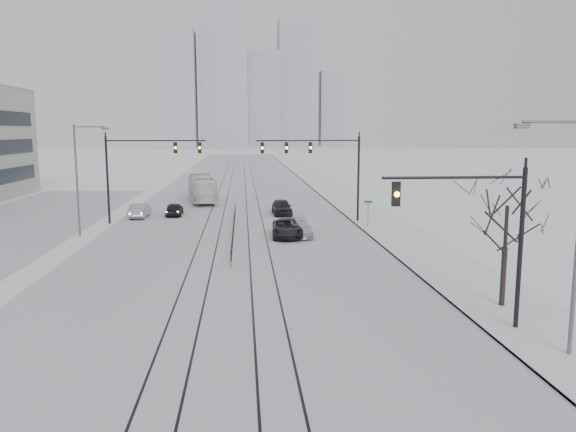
% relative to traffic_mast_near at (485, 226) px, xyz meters
% --- Properties ---
extents(ground, '(500.00, 500.00, 0.00)m').
position_rel_traffic_mast_near_xyz_m(ground, '(-10.79, -6.00, -4.56)').
color(ground, white).
rests_on(ground, ground).
extents(road, '(22.00, 260.00, 0.02)m').
position_rel_traffic_mast_near_xyz_m(road, '(-10.79, 54.00, -4.55)').
color(road, silver).
rests_on(road, ground).
extents(sidewalk_east, '(5.00, 260.00, 0.16)m').
position_rel_traffic_mast_near_xyz_m(sidewalk_east, '(2.71, 54.00, -4.48)').
color(sidewalk_east, silver).
rests_on(sidewalk_east, ground).
extents(curb, '(0.10, 260.00, 0.12)m').
position_rel_traffic_mast_near_xyz_m(curb, '(0.26, 54.00, -4.50)').
color(curb, gray).
rests_on(curb, ground).
extents(parking_strip, '(14.00, 60.00, 0.03)m').
position_rel_traffic_mast_near_xyz_m(parking_strip, '(-30.79, 29.00, -4.55)').
color(parking_strip, silver).
rests_on(parking_strip, ground).
extents(tram_rails, '(5.30, 180.00, 0.01)m').
position_rel_traffic_mast_near_xyz_m(tram_rails, '(-10.79, 34.00, -4.54)').
color(tram_rails, black).
rests_on(tram_rails, ground).
extents(skyline, '(96.00, 48.00, 72.00)m').
position_rel_traffic_mast_near_xyz_m(skyline, '(-5.77, 267.63, 26.08)').
color(skyline, '#999FA8').
rests_on(skyline, ground).
extents(traffic_mast_near, '(6.10, 0.37, 7.00)m').
position_rel_traffic_mast_near_xyz_m(traffic_mast_near, '(0.00, 0.00, 0.00)').
color(traffic_mast_near, black).
rests_on(traffic_mast_near, ground).
extents(traffic_mast_ne, '(9.60, 0.37, 8.00)m').
position_rel_traffic_mast_near_xyz_m(traffic_mast_ne, '(-2.64, 29.00, 1.20)').
color(traffic_mast_ne, black).
rests_on(traffic_mast_ne, ground).
extents(traffic_mast_nw, '(9.10, 0.37, 8.00)m').
position_rel_traffic_mast_near_xyz_m(traffic_mast_nw, '(-19.31, 30.00, 1.01)').
color(traffic_mast_nw, black).
rests_on(traffic_mast_nw, ground).
extents(street_light_east, '(2.73, 0.25, 9.00)m').
position_rel_traffic_mast_near_xyz_m(street_light_east, '(1.91, -3.00, 0.65)').
color(street_light_east, '#595B60').
rests_on(street_light_east, ground).
extents(street_light_west, '(2.73, 0.25, 9.00)m').
position_rel_traffic_mast_near_xyz_m(street_light_west, '(-22.99, 24.00, 0.65)').
color(street_light_west, '#595B60').
rests_on(street_light_west, ground).
extents(bare_tree, '(4.40, 4.40, 6.10)m').
position_rel_traffic_mast_near_xyz_m(bare_tree, '(2.41, 3.00, -0.07)').
color(bare_tree, black).
rests_on(bare_tree, ground).
extents(median_fence, '(0.06, 24.00, 1.00)m').
position_rel_traffic_mast_near_xyz_m(median_fence, '(-10.79, 24.00, -4.04)').
color(median_fence, black).
rests_on(median_fence, ground).
extents(street_sign, '(0.70, 0.06, 2.40)m').
position_rel_traffic_mast_near_xyz_m(street_sign, '(1.01, 26.00, -2.96)').
color(street_sign, '#595B60').
rests_on(street_sign, ground).
extents(sedan_sb_inner, '(1.61, 3.91, 1.33)m').
position_rel_traffic_mast_near_xyz_m(sedan_sb_inner, '(-16.89, 34.40, -3.90)').
color(sedan_sb_inner, black).
rests_on(sedan_sb_inner, ground).
extents(sedan_sb_outer, '(1.57, 4.32, 1.42)m').
position_rel_traffic_mast_near_xyz_m(sedan_sb_outer, '(-20.13, 33.41, -3.85)').
color(sedan_sb_outer, '#9FA0A6').
rests_on(sedan_sb_outer, ground).
extents(sedan_nb_front, '(2.62, 5.26, 1.43)m').
position_rel_traffic_mast_near_xyz_m(sedan_nb_front, '(-6.46, 22.03, -3.85)').
color(sedan_nb_front, black).
rests_on(sedan_nb_front, ground).
extents(sedan_nb_right, '(1.95, 4.41, 1.26)m').
position_rel_traffic_mast_near_xyz_m(sedan_nb_right, '(-5.42, 22.23, -3.93)').
color(sedan_nb_right, silver).
rests_on(sedan_nb_right, ground).
extents(sedan_nb_far, '(2.00, 4.67, 1.57)m').
position_rel_traffic_mast_near_xyz_m(sedan_nb_far, '(-6.05, 34.23, -3.78)').
color(sedan_nb_far, black).
rests_on(sedan_nb_far, ground).
extents(box_truck, '(4.25, 11.62, 3.16)m').
position_rel_traffic_mast_near_xyz_m(box_truck, '(-14.91, 45.69, -2.98)').
color(box_truck, white).
rests_on(box_truck, ground).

